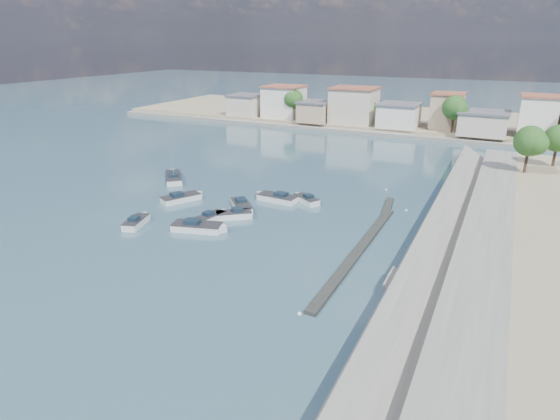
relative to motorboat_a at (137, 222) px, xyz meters
name	(u,v)px	position (x,y,z in m)	size (l,w,h in m)	color
ground	(372,173)	(18.54, 34.17, -0.38)	(400.00, 400.00, 0.00)	#2B4857
seawall_walkway	(483,254)	(37.04, 7.17, 0.52)	(5.00, 90.00, 1.80)	slate
breakwater	(365,241)	(25.44, 6.85, -0.21)	(2.00, 31.02, 0.35)	black
far_shore_land	(427,121)	(18.54, 86.17, 0.32)	(160.00, 40.00, 1.40)	gray
far_shore_quay	(410,137)	(18.54, 65.17, 0.02)	(160.00, 2.50, 0.80)	slate
far_town	(468,115)	(29.25, 71.09, 4.56)	(113.01, 12.80, 8.35)	beige
shore_trees	(452,114)	(26.88, 62.28, 5.84)	(74.56, 38.32, 7.92)	#38281E
motorboat_a	(137,222)	(0.00, 0.00, 0.00)	(2.75, 4.72, 1.48)	silver
motorboat_b	(212,217)	(7.07, 5.14, 0.00)	(2.31, 4.43, 1.48)	silver
motorboat_c	(276,198)	(10.70, 14.91, 0.00)	(6.10, 2.48, 1.48)	silver
motorboat_d	(232,215)	(8.83, 6.76, 0.00)	(4.44, 4.00, 1.48)	silver
motorboat_e	(183,198)	(-0.52, 9.42, 0.00)	(4.25, 5.66, 1.48)	silver
motorboat_f	(306,200)	(14.59, 16.05, 0.00)	(4.22, 3.49, 1.48)	silver
motorboat_g	(242,207)	(8.40, 9.89, 0.00)	(4.73, 4.96, 1.48)	silver
motorboat_h	(200,227)	(7.62, 1.81, 0.00)	(6.41, 3.69, 1.48)	silver
sailboat	(174,177)	(-7.98, 16.98, 0.03)	(6.03, 6.57, 9.00)	silver
mooring_buoys	(370,231)	(25.08, 9.88, -0.33)	(4.74, 35.42, 0.34)	white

